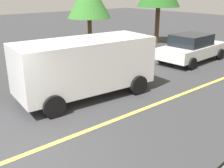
{
  "coord_description": "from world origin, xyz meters",
  "views": [
    {
      "loc": [
        -1.81,
        -5.77,
        3.93
      ],
      "look_at": [
        2.7,
        -0.27,
        1.38
      ],
      "focal_mm": 42.49,
      "sensor_mm": 36.0,
      "label": 1
    }
  ],
  "objects": [
    {
      "name": "white_van",
      "position": [
        3.49,
        2.29,
        1.27
      ],
      "size": [
        5.34,
        2.58,
        2.2
      ],
      "color": "white",
      "rests_on": "ground_plane"
    },
    {
      "name": "car_white_behind_van",
      "position": [
        11.14,
        2.84,
        0.8
      ],
      "size": [
        4.65,
        2.33,
        1.57
      ],
      "color": "white",
      "rests_on": "ground_plane"
    },
    {
      "name": "lane_marking_centre",
      "position": [
        3.0,
        0.0,
        0.01
      ],
      "size": [
        28.0,
        0.16,
        0.01
      ],
      "primitive_type": "cube",
      "color": "#E0D14C"
    },
    {
      "name": "ground_plane",
      "position": [
        0.0,
        0.0,
        0.0
      ],
      "size": [
        80.0,
        80.0,
        0.0
      ],
      "primitive_type": "plane",
      "color": "#38383A"
    }
  ]
}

